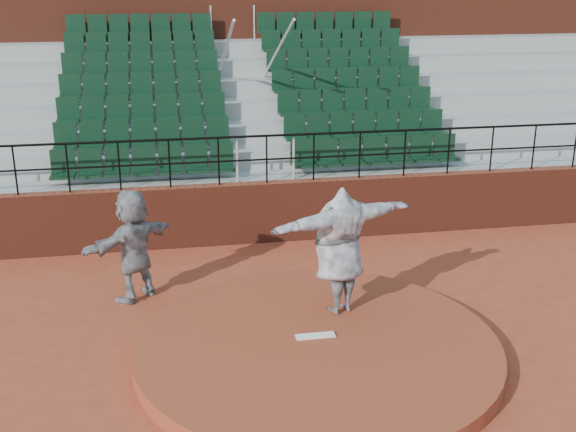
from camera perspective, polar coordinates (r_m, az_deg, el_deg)
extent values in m
plane|color=#9E3D23|center=(11.14, 2.32, -11.00)|extent=(90.00, 90.00, 0.00)
cylinder|color=#923920|center=(11.08, 2.33, -10.44)|extent=(5.50, 5.50, 0.25)
cube|color=white|center=(11.14, 2.17, -9.44)|extent=(0.60, 0.15, 0.03)
cube|color=maroon|center=(15.37, -1.65, 0.34)|extent=(24.00, 0.30, 1.30)
cylinder|color=black|center=(14.93, -1.71, 6.35)|extent=(24.00, 0.05, 0.05)
cylinder|color=black|center=(15.04, -1.69, 4.50)|extent=(24.00, 0.04, 0.04)
cylinder|color=black|center=(15.16, -20.76, 3.37)|extent=(0.04, 0.04, 1.00)
cylinder|color=black|center=(15.01, -17.01, 3.62)|extent=(0.04, 0.04, 1.00)
cylinder|color=black|center=(14.91, -13.19, 3.87)|extent=(0.04, 0.04, 1.00)
cylinder|color=black|center=(14.89, -9.34, 4.10)|extent=(0.04, 0.04, 1.00)
cylinder|color=black|center=(14.93, -5.50, 4.31)|extent=(0.04, 0.04, 1.00)
cylinder|color=black|center=(15.04, -1.69, 4.50)|extent=(0.04, 0.04, 1.00)
cylinder|color=black|center=(15.22, 2.05, 4.66)|extent=(0.04, 0.04, 1.00)
cylinder|color=black|center=(15.46, 5.68, 4.80)|extent=(0.04, 0.04, 1.00)
cylinder|color=black|center=(15.75, 9.20, 4.92)|extent=(0.04, 0.04, 1.00)
cylinder|color=black|center=(16.11, 12.58, 5.02)|extent=(0.04, 0.04, 1.00)
cylinder|color=black|center=(16.51, 15.80, 5.10)|extent=(0.04, 0.04, 1.00)
cylinder|color=black|center=(16.97, 18.85, 5.16)|extent=(0.04, 0.04, 1.00)
cylinder|color=black|center=(17.47, 21.74, 5.20)|extent=(0.04, 0.04, 1.00)
cube|color=#969791|center=(15.91, -1.96, 0.99)|extent=(24.00, 0.85, 1.30)
cube|color=black|center=(15.50, -11.31, 4.03)|extent=(3.85, 0.48, 0.72)
cube|color=black|center=(16.18, 6.91, 4.89)|extent=(3.85, 0.48, 0.72)
cube|color=#969791|center=(16.66, -2.39, 2.54)|extent=(24.00, 0.85, 1.70)
cube|color=black|center=(16.23, -11.37, 6.15)|extent=(3.85, 0.48, 0.72)
cube|color=black|center=(16.88, 6.12, 6.91)|extent=(3.85, 0.48, 0.72)
cube|color=#969791|center=(17.41, -2.79, 3.95)|extent=(24.00, 0.85, 2.10)
cube|color=black|center=(16.98, -11.43, 8.09)|extent=(3.85, 0.48, 0.72)
cube|color=black|center=(17.61, 5.40, 8.76)|extent=(3.85, 0.48, 0.72)
cube|color=#969791|center=(18.18, -3.15, 5.24)|extent=(24.00, 0.85, 2.50)
cube|color=black|center=(17.75, -11.49, 9.86)|extent=(3.85, 0.48, 0.72)
cube|color=black|center=(18.35, 4.73, 10.46)|extent=(3.85, 0.48, 0.72)
cube|color=#969791|center=(18.96, -3.49, 6.43)|extent=(24.00, 0.85, 2.90)
cube|color=black|center=(18.54, -11.54, 11.48)|extent=(3.85, 0.48, 0.72)
cube|color=black|center=(19.11, 4.10, 12.02)|extent=(3.85, 0.48, 0.72)
cube|color=#969791|center=(19.74, -3.80, 7.52)|extent=(24.00, 0.85, 3.30)
cube|color=black|center=(19.34, -11.58, 12.97)|extent=(3.85, 0.48, 0.72)
cube|color=black|center=(19.89, 3.51, 13.47)|extent=(3.85, 0.48, 0.72)
cube|color=#969791|center=(20.53, -4.09, 8.53)|extent=(24.00, 0.85, 3.70)
cube|color=black|center=(20.15, -11.63, 14.34)|extent=(3.85, 0.48, 0.72)
cube|color=black|center=(20.68, 2.97, 14.80)|extent=(3.85, 0.48, 0.72)
cylinder|color=silver|center=(17.73, -5.25, 11.91)|extent=(0.06, 5.97, 2.46)
cylinder|color=silver|center=(17.88, -1.33, 12.04)|extent=(0.06, 5.97, 2.46)
cube|color=maroon|center=(22.20, -4.76, 13.73)|extent=(24.00, 3.00, 7.10)
imported|color=black|center=(11.54, 4.09, -2.71)|extent=(2.68, 1.56, 2.11)
imported|color=black|center=(12.85, -12.11, -2.25)|extent=(1.80, 1.66, 2.01)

